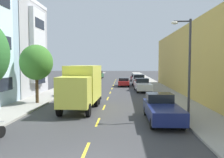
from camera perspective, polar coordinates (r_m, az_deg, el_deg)
ground_plane at (r=37.87m, az=0.21°, el=-1.89°), size 160.00×160.00×0.00m
sidewalk_left at (r=36.88m, az=-11.02°, el=-2.01°), size 3.20×120.00×0.14m
sidewalk_right at (r=36.25m, az=11.36°, el=-2.12°), size 3.20×120.00×0.14m
lane_centerline_dashes at (r=32.40m, az=-0.21°, el=-2.86°), size 0.14×47.20×0.01m
street_tree_second at (r=22.40m, az=-18.34°, el=3.91°), size 3.02×3.02×5.42m
street_lamp at (r=16.16m, az=18.27°, el=4.30°), size 1.35×0.28×6.63m
delivery_box_truck at (r=19.42m, az=-7.44°, el=-1.49°), size 2.64×7.18×3.63m
parked_suv_forest at (r=58.83m, az=-3.29°, el=1.13°), size 2.06×4.84×1.93m
parked_pickup_white at (r=31.73m, az=7.66°, el=-1.55°), size 2.15×5.35×1.73m
parked_suv_silver at (r=39.48m, az=6.62°, el=-0.24°), size 2.07×4.85×1.93m
parked_hatchback_teal at (r=48.62m, az=-4.23°, el=0.28°), size 1.83×4.04×1.50m
parked_pickup_navy at (r=15.63m, az=12.31°, el=-7.23°), size 2.03×5.31×1.73m
parked_pickup_sky at (r=27.97m, az=-9.81°, el=-2.30°), size 2.16×5.36×1.73m
parked_hatchback_charcoal at (r=36.00m, az=-6.73°, el=-1.01°), size 1.78×4.02×1.50m
parked_wagon_burgundy at (r=50.08m, az=5.78°, el=0.43°), size 1.92×4.74×1.50m
moving_red_sedan at (r=38.32m, az=2.93°, el=-0.70°), size 1.80×4.50×1.43m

